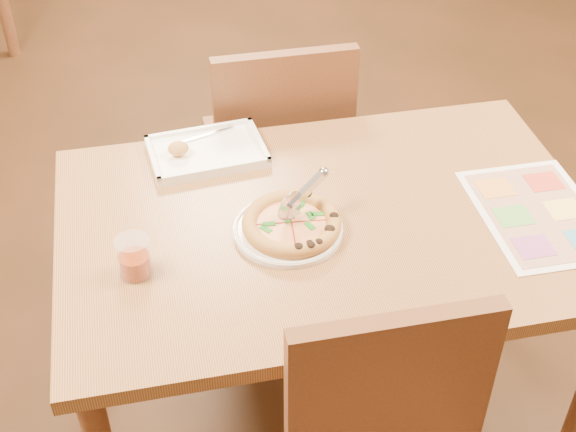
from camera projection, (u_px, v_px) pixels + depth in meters
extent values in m
plane|color=#351B0E|center=(320.00, 403.00, 2.40)|extent=(7.00, 7.00, 0.00)
cube|color=#97653C|center=(328.00, 225.00, 1.96)|extent=(1.30, 0.85, 0.04)
cylinder|color=brown|center=(100.00, 266.00, 2.37)|extent=(0.06, 0.06, 0.68)
cylinder|color=brown|center=(476.00, 214.00, 2.55)|extent=(0.06, 0.06, 0.68)
cube|color=brown|center=(390.00, 397.00, 1.59)|extent=(0.42, 0.04, 0.45)
cube|color=brown|center=(274.00, 149.00, 2.64)|extent=(0.42, 0.42, 0.04)
cube|color=brown|center=(285.00, 122.00, 2.36)|extent=(0.42, 0.04, 0.45)
cylinder|color=white|center=(288.00, 230.00, 1.90)|extent=(0.31, 0.31, 0.01)
cylinder|color=#C49242|center=(292.00, 226.00, 1.89)|extent=(0.23, 0.23, 0.01)
cylinder|color=#DDBC78|center=(292.00, 223.00, 1.89)|extent=(0.19, 0.19, 0.01)
torus|color=#C49242|center=(292.00, 223.00, 1.89)|extent=(0.24, 0.24, 0.04)
cylinder|color=silver|center=(291.00, 207.00, 1.87)|extent=(0.07, 0.04, 0.08)
cube|color=silver|center=(307.00, 190.00, 1.89)|extent=(0.11, 0.08, 0.06)
cube|color=white|center=(207.00, 153.00, 2.14)|extent=(0.32, 0.23, 0.02)
cube|color=silver|center=(207.00, 150.00, 2.13)|extent=(0.15, 0.05, 0.00)
ellipsoid|color=#D38C4B|center=(178.00, 148.00, 2.10)|extent=(0.06, 0.05, 0.04)
cylinder|color=maroon|center=(135.00, 264.00, 1.78)|extent=(0.07, 0.07, 0.05)
cylinder|color=white|center=(134.00, 257.00, 1.76)|extent=(0.08, 0.08, 0.10)
cube|color=white|center=(539.00, 213.00, 1.95)|extent=(0.29, 0.40, 0.00)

